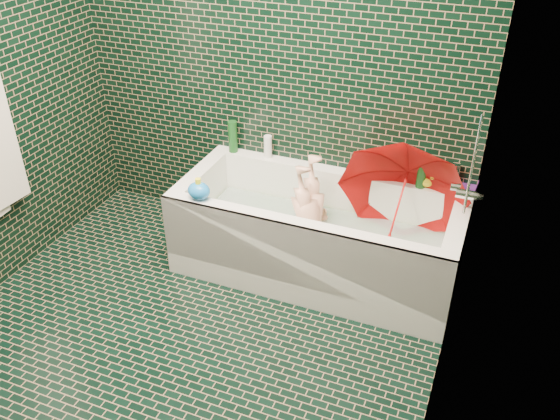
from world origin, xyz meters
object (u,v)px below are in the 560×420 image
at_px(child, 311,226).
at_px(bath_toy, 199,191).
at_px(bathtub, 316,243).
at_px(umbrella, 398,206).
at_px(rubber_duck, 428,180).

distance_m(child, bath_toy, 0.73).
xyz_separation_m(bathtub, umbrella, (0.46, 0.06, 0.34)).
distance_m(umbrella, bath_toy, 1.14).
relative_size(rubber_duck, bath_toy, 0.89).
bearing_deg(bathtub, rubber_duck, 31.11).
relative_size(bathtub, rubber_duck, 12.79).
distance_m(umbrella, rubber_duck, 0.31).
height_order(rubber_duck, bath_toy, bath_toy).
distance_m(child, rubber_duck, 0.75).
bearing_deg(bath_toy, child, 37.38).
bearing_deg(bath_toy, rubber_duck, 36.61).
relative_size(bathtub, child, 1.97).
height_order(umbrella, rubber_duck, umbrella).
xyz_separation_m(umbrella, rubber_duck, (0.11, 0.28, 0.05)).
bearing_deg(umbrella, bath_toy, -156.34).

